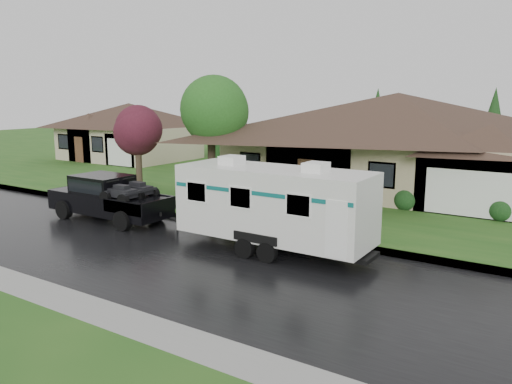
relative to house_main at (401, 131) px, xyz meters
The scene contains 11 objects.
ground 14.48m from the house_main, 99.41° to the right, with size 140.00×140.00×0.00m, color #24541A.
road 16.40m from the house_main, 98.24° to the right, with size 140.00×8.00×0.01m, color black.
curb 12.32m from the house_main, 101.19° to the right, with size 140.00×0.50×0.15m, color gray.
lawn 4.36m from the house_main, 153.11° to the left, with size 140.00×26.00×0.15m, color #24541A.
house_main is the anchor object (origin of this frame).
house_far 24.17m from the house_main, behind, with size 10.80×8.64×5.80m.
tree_left_green 10.84m from the house_main, 139.82° to the right, with size 3.86×3.86×6.40m.
tree_red 15.04m from the house_main, 147.17° to the right, with size 2.91×2.91×4.82m.
shrub_row 5.42m from the house_main, 93.69° to the right, with size 13.60×1.00×1.00m.
pickup_truck 16.52m from the house_main, 124.25° to the right, with size 6.11×2.32×2.04m.
travel_trailer 13.63m from the house_main, 91.62° to the right, with size 7.54×2.65×3.38m.
Camera 1 is at (10.81, -14.67, 5.57)m, focal length 35.00 mm.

